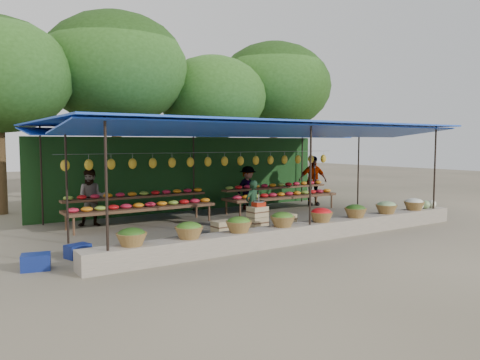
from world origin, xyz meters
TOP-DOWN VIEW (x-y plane):
  - ground at (0.00, 0.00)m, footprint 60.00×60.00m
  - stone_curb at (0.00, -2.75)m, footprint 10.60×0.55m
  - stall_canopy at (-0.00, 0.06)m, footprint 10.80×6.60m
  - produce_baskets at (-0.10, -2.75)m, footprint 8.98×0.58m
  - netting_backdrop at (0.00, 3.15)m, footprint 10.60×0.06m
  - tree_row at (0.50, 6.09)m, footprint 16.51×5.50m
  - fruit_table_left at (-2.49, 1.35)m, footprint 4.21×0.95m
  - fruit_table_right at (2.51, 1.35)m, footprint 4.21×0.95m
  - crate_counter at (-0.80, -1.87)m, footprint 2.37×0.37m
  - weighing_scale at (-0.74, -1.87)m, footprint 0.29×0.29m
  - vendor_seated at (-0.16, -0.77)m, footprint 0.54×0.42m
  - customer_left at (-3.69, 1.95)m, footprint 0.94×0.84m
  - customer_mid at (1.79, 2.28)m, footprint 1.04×0.68m
  - customer_right at (4.39, 1.82)m, footprint 1.16×0.80m
  - blue_crate_front at (-5.85, -2.00)m, footprint 0.57×0.47m
  - blue_crate_back at (-4.97, -1.48)m, footprint 0.53×0.45m

SIDE VIEW (x-z plane):
  - ground at x=0.00m, z-range 0.00..0.00m
  - blue_crate_back at x=-4.97m, z-range 0.00..0.27m
  - blue_crate_front at x=-5.85m, z-range 0.00..0.30m
  - stone_curb at x=0.00m, z-range 0.00..0.40m
  - crate_counter at x=-0.80m, z-range -0.07..0.70m
  - produce_baskets at x=-0.10m, z-range 0.40..0.73m
  - fruit_table_left at x=-2.49m, z-range 0.14..1.07m
  - fruit_table_right at x=2.51m, z-range 0.14..1.07m
  - vendor_seated at x=-0.16m, z-range 0.00..1.31m
  - customer_mid at x=1.79m, z-range 0.00..1.51m
  - customer_left at x=-3.69m, z-range 0.00..1.60m
  - weighing_scale at x=-0.74m, z-range 0.69..1.00m
  - customer_right at x=4.39m, z-range 0.00..1.83m
  - netting_backdrop at x=0.00m, z-range 0.00..2.50m
  - stall_canopy at x=0.00m, z-range 1.27..4.09m
  - tree_row at x=0.50m, z-range 1.14..8.26m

